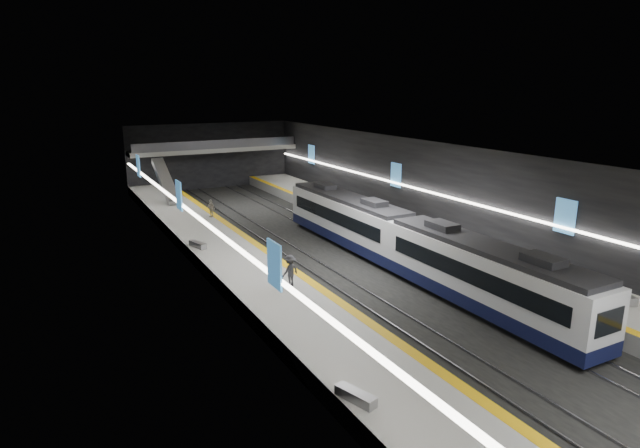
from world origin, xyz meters
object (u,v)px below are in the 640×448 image
bench_left_near (356,396)px  bench_right_near (621,296)px  train (404,241)px  bench_right_far (373,205)px  passenger_left_a (211,208)px  escalator (166,181)px  bench_left_far (198,245)px  passenger_left_b (290,271)px  passenger_right_a (408,225)px

bench_left_near → bench_right_near: size_ratio=0.88×
bench_right_near → train: bearing=136.4°
bench_right_far → bench_right_near: bearing=-81.8°
train → bench_right_near: train is taller
passenger_left_a → escalator: bearing=167.5°
bench_left_far → passenger_left_b: size_ratio=0.89×
bench_right_near → bench_right_far: bearing=107.7°
escalator → bench_left_far: bearing=-95.8°
train → bench_left_near: (-12.00, -13.16, -0.98)m
escalator → passenger_left_a: size_ratio=5.05×
escalator → passenger_left_a: bearing=-79.8°
bench_left_near → bench_right_far: size_ratio=0.95×
bench_left_far → passenger_left_a: 9.35m
bench_left_near → passenger_left_b: (2.82, 11.91, 0.74)m
train → escalator: (-10.00, 27.35, 0.70)m
passenger_right_a → escalator: bearing=37.9°
bench_right_near → passenger_left_a: passenger_left_a is taller
escalator → passenger_left_a: (1.77, -9.81, -1.11)m
passenger_left_a → passenger_left_b: bearing=-25.6°
train → escalator: escalator is taller
train → bench_left_far: train is taller
train → escalator: size_ratio=3.76×
passenger_right_a → passenger_left_b: 14.17m
bench_right_near → passenger_right_a: 16.44m
escalator → passenger_right_a: escalator is taller
passenger_left_a → bench_right_far: bearing=53.6°
train → bench_left_near: train is taller
bench_left_far → passenger_left_b: bearing=-91.2°
bench_right_far → passenger_left_b: bearing=-126.6°
train → passenger_left_a: 19.38m
train → passenger_left_b: bearing=-172.2°
bench_right_far → passenger_left_b: size_ratio=0.96×
bench_left_near → passenger_left_b: 12.26m
bench_left_far → passenger_left_b: passenger_left_b is taller
passenger_left_b → escalator: bearing=-109.0°
passenger_left_b → passenger_left_a: bearing=-113.5°
bench_right_near → bench_right_far: 25.67m
bench_right_far → passenger_left_a: passenger_left_a is taller
escalator → bench_right_far: escalator is taller
bench_left_far → bench_right_far: 19.23m
passenger_left_a → passenger_left_b: 18.83m
bench_right_far → passenger_left_a: 15.41m
bench_left_near → escalator: bearing=69.4°
train → passenger_left_a: train is taller
passenger_left_b → passenger_right_a: bearing=-176.6°
bench_left_near → passenger_left_b: passenger_left_b is taller
bench_right_far → passenger_left_a: bearing=176.1°
train → bench_right_near: bearing=-62.9°
passenger_left_a → bench_left_near: bearing=-29.7°
escalator → bench_left_far: 18.57m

